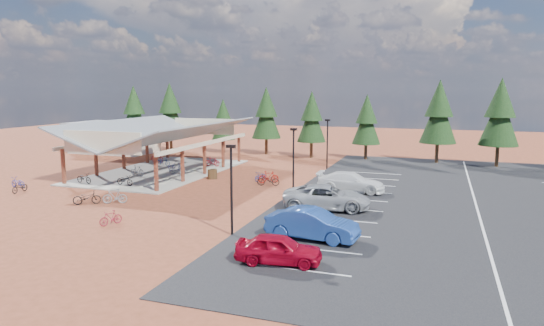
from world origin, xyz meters
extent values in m
plane|color=brown|center=(0.00, 0.00, 0.00)|extent=(140.00, 140.00, 0.00)
cube|color=black|center=(18.50, 3.00, 0.02)|extent=(27.00, 44.00, 0.04)
cube|color=gray|center=(-10.00, 7.00, 0.05)|extent=(10.60, 18.60, 0.10)
cube|color=brown|center=(-14.60, -1.40, 1.60)|extent=(0.25, 0.25, 3.00)
cube|color=brown|center=(-14.60, 2.80, 1.60)|extent=(0.25, 0.25, 3.00)
cube|color=brown|center=(-14.60, 7.00, 1.60)|extent=(0.25, 0.25, 3.00)
cube|color=brown|center=(-14.60, 11.20, 1.60)|extent=(0.25, 0.25, 3.00)
cube|color=brown|center=(-14.60, 15.40, 1.60)|extent=(0.25, 0.25, 3.00)
cube|color=brown|center=(-5.40, -1.40, 1.60)|extent=(0.25, 0.25, 3.00)
cube|color=brown|center=(-5.40, 2.80, 1.60)|extent=(0.25, 0.25, 3.00)
cube|color=brown|center=(-5.40, 7.00, 1.60)|extent=(0.25, 0.25, 3.00)
cube|color=brown|center=(-5.40, 11.20, 1.60)|extent=(0.25, 0.25, 3.00)
cube|color=brown|center=(-5.40, 15.40, 1.60)|extent=(0.25, 0.25, 3.00)
cube|color=beige|center=(-15.00, 7.00, 3.10)|extent=(0.22, 18.00, 0.35)
cube|color=beige|center=(-5.00, 7.00, 3.10)|extent=(0.22, 18.00, 0.35)
cube|color=slate|center=(-12.90, 7.00, 4.00)|extent=(5.85, 19.40, 2.13)
cube|color=slate|center=(-7.10, 7.00, 4.00)|extent=(5.85, 19.40, 2.13)
cube|color=beige|center=(-10.00, -2.00, 3.90)|extent=(7.50, 0.15, 1.80)
cube|color=beige|center=(-10.00, 16.00, 3.90)|extent=(7.50, 0.15, 1.80)
cube|color=#ADA593|center=(-24.00, 18.00, 1.60)|extent=(10.00, 6.00, 3.20)
cube|color=slate|center=(-24.00, 18.00, 3.55)|extent=(11.00, 7.00, 0.70)
cylinder|color=black|center=(5.00, -10.00, 2.50)|extent=(0.14, 0.14, 5.00)
cube|color=black|center=(5.00, -10.00, 5.05)|extent=(0.50, 0.25, 0.18)
cylinder|color=black|center=(5.00, 2.00, 2.50)|extent=(0.14, 0.14, 5.00)
cube|color=black|center=(5.00, 2.00, 5.05)|extent=(0.50, 0.25, 0.18)
cylinder|color=black|center=(5.00, 14.00, 2.50)|extent=(0.14, 0.14, 5.00)
cube|color=black|center=(5.00, 14.00, 5.05)|extent=(0.50, 0.25, 0.18)
cylinder|color=#3E2A16|center=(-3.58, 5.27, 0.45)|extent=(0.60, 0.60, 0.90)
cylinder|color=#3E2A16|center=(-3.81, 5.14, 0.45)|extent=(0.60, 0.60, 0.90)
cylinder|color=#382314|center=(-23.06, 21.16, 1.06)|extent=(0.36, 0.36, 2.11)
cone|color=black|center=(-23.06, 21.16, 4.64)|extent=(3.71, 3.71, 5.07)
cone|color=black|center=(-23.06, 21.16, 6.75)|extent=(2.87, 2.87, 3.80)
cylinder|color=#382314|center=(-17.77, 21.55, 1.10)|extent=(0.36, 0.36, 2.20)
cone|color=black|center=(-17.77, 21.55, 4.83)|extent=(3.87, 3.87, 5.27)
cone|color=black|center=(-17.77, 21.55, 7.03)|extent=(2.99, 2.99, 3.96)
cylinder|color=#382314|center=(-10.71, 22.76, 0.85)|extent=(0.36, 0.36, 1.69)
cone|color=black|center=(-10.71, 22.76, 3.72)|extent=(2.98, 2.98, 4.06)
cone|color=black|center=(-10.71, 22.76, 5.41)|extent=(2.30, 2.30, 3.05)
cylinder|color=#382314|center=(-4.84, 22.87, 1.03)|extent=(0.36, 0.36, 2.06)
cone|color=black|center=(-4.84, 22.87, 4.53)|extent=(3.63, 3.63, 4.95)
cone|color=black|center=(-4.84, 22.87, 6.60)|extent=(2.80, 2.80, 3.71)
cylinder|color=#382314|center=(1.30, 21.75, 0.97)|extent=(0.36, 0.36, 1.94)
cone|color=black|center=(1.30, 21.75, 4.27)|extent=(3.42, 3.42, 4.66)
cone|color=black|center=(1.30, 21.75, 6.21)|extent=(2.64, 2.64, 3.50)
cylinder|color=#382314|center=(7.72, 22.30, 0.93)|extent=(0.36, 0.36, 1.85)
cone|color=black|center=(7.72, 22.30, 4.07)|extent=(3.26, 3.26, 4.44)
cone|color=black|center=(7.72, 22.30, 5.93)|extent=(2.52, 2.52, 3.33)
cylinder|color=#382314|center=(15.59, 22.27, 1.12)|extent=(0.36, 0.36, 2.25)
cone|color=black|center=(15.59, 22.27, 4.95)|extent=(3.96, 3.96, 5.40)
cone|color=black|center=(15.59, 22.27, 7.20)|extent=(3.06, 3.06, 4.05)
cylinder|color=#382314|center=(21.63, 21.47, 1.14)|extent=(0.36, 0.36, 2.28)
cone|color=black|center=(21.63, 21.47, 5.02)|extent=(4.02, 4.02, 5.48)
cone|color=black|center=(21.63, 21.47, 7.31)|extent=(3.11, 3.11, 4.11)
imported|color=black|center=(-13.10, -0.70, 0.56)|extent=(1.83, 0.94, 0.91)
imported|color=#909398|center=(-10.88, 3.92, 0.61)|extent=(1.76, 0.83, 1.02)
imported|color=navy|center=(-11.81, 9.92, 0.54)|extent=(1.70, 0.64, 0.88)
imported|color=maroon|center=(-13.65, 11.66, 0.66)|extent=(1.93, 0.97, 1.12)
imported|color=black|center=(-9.15, -0.38, 0.55)|extent=(1.79, 0.86, 0.90)
imported|color=gray|center=(-7.70, 5.84, 0.63)|extent=(1.80, 0.75, 1.05)
imported|color=navy|center=(-8.89, 7.51, 0.51)|extent=(1.59, 0.68, 0.81)
imported|color=maroon|center=(-6.74, 11.37, 0.61)|extent=(1.69, 0.52, 1.01)
imported|color=black|center=(-15.64, -5.10, 0.44)|extent=(0.82, 1.76, 0.89)
imported|color=navy|center=(-17.36, -3.68, 0.44)|extent=(1.74, 0.82, 0.88)
imported|color=maroon|center=(-2.78, -10.54, 0.44)|extent=(0.99, 1.52, 0.89)
imported|color=black|center=(-7.78, -6.69, 0.50)|extent=(1.95, 1.61, 1.00)
imported|color=gray|center=(-6.06, -5.80, 0.52)|extent=(1.78, 1.21, 1.05)
imported|color=navy|center=(0.80, 5.80, 0.42)|extent=(0.98, 1.69, 0.84)
imported|color=#9D1009|center=(1.79, 5.14, 0.54)|extent=(1.80, 1.35, 1.08)
imported|color=black|center=(2.20, 3.92, 0.50)|extent=(2.00, 1.05, 1.00)
imported|color=#9F051B|center=(8.94, -13.47, 0.74)|extent=(4.27, 2.17, 1.39)
imported|color=navy|center=(9.49, -9.32, 0.87)|extent=(5.22, 2.26, 1.67)
imported|color=#989B9F|center=(8.74, -2.53, 0.87)|extent=(6.37, 3.83, 1.66)
imported|color=white|center=(9.30, 3.69, 0.82)|extent=(5.40, 2.29, 1.55)
camera|label=1|loc=(15.86, -34.24, 8.17)|focal=32.00mm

